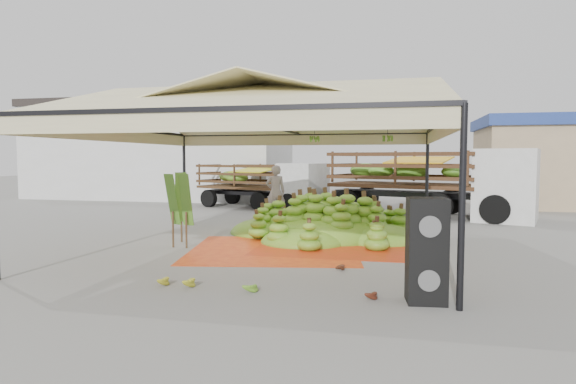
% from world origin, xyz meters
% --- Properties ---
extents(ground, '(90.00, 90.00, 0.00)m').
position_xyz_m(ground, '(0.00, 0.00, 0.00)').
color(ground, slate).
rests_on(ground, ground).
extents(canopy_tent, '(8.10, 8.10, 4.00)m').
position_xyz_m(canopy_tent, '(0.00, 0.00, 3.30)').
color(canopy_tent, black).
rests_on(canopy_tent, ground).
extents(building_white, '(14.30, 6.30, 5.40)m').
position_xyz_m(building_white, '(-10.00, 14.00, 2.71)').
color(building_white, silver).
rests_on(building_white, ground).
extents(building_tan, '(6.30, 5.30, 4.10)m').
position_xyz_m(building_tan, '(10.00, 13.00, 2.07)').
color(building_tan, tan).
rests_on(building_tan, ground).
extents(tarp_left, '(4.55, 4.40, 0.01)m').
position_xyz_m(tarp_left, '(0.19, -0.08, 0.01)').
color(tarp_left, '#E75715').
rests_on(tarp_left, ground).
extents(tarp_right, '(4.25, 4.45, 0.01)m').
position_xyz_m(tarp_right, '(1.78, 1.26, 0.01)').
color(tarp_right, red).
rests_on(tarp_right, ground).
extents(banana_heap, '(7.22, 6.67, 1.24)m').
position_xyz_m(banana_heap, '(1.16, 2.11, 0.62)').
color(banana_heap, '#3D841B').
rests_on(banana_heap, ground).
extents(hand_yellow_a, '(0.59, 0.52, 0.23)m').
position_xyz_m(hand_yellow_a, '(-0.48, -3.70, 0.11)').
color(hand_yellow_a, gold).
rests_on(hand_yellow_a, ground).
extents(hand_yellow_b, '(0.57, 0.51, 0.22)m').
position_xyz_m(hand_yellow_b, '(-0.96, -3.70, 0.11)').
color(hand_yellow_b, gold).
rests_on(hand_yellow_b, ground).
extents(hand_red_a, '(0.48, 0.43, 0.19)m').
position_xyz_m(hand_red_a, '(2.65, -3.70, 0.09)').
color(hand_red_a, '#521D12').
rests_on(hand_red_a, ground).
extents(hand_red_b, '(0.47, 0.44, 0.17)m').
position_xyz_m(hand_red_b, '(1.96, -1.90, 0.09)').
color(hand_red_b, '#512912').
rests_on(hand_red_b, ground).
extents(hand_green, '(0.54, 0.50, 0.20)m').
position_xyz_m(hand_green, '(0.68, -3.70, 0.10)').
color(hand_green, '#4B7919').
rests_on(hand_green, ground).
extents(hanging_bunches, '(1.74, 0.24, 0.20)m').
position_xyz_m(hanging_bunches, '(2.14, -1.25, 2.62)').
color(hanging_bunches, '#3B7718').
rests_on(hanging_bunches, ground).
extents(speaker_stack, '(0.63, 0.57, 1.62)m').
position_xyz_m(speaker_stack, '(3.54, -3.70, 0.81)').
color(speaker_stack, black).
rests_on(speaker_stack, ground).
extents(banana_leaves, '(0.96, 1.36, 3.70)m').
position_xyz_m(banana_leaves, '(-2.22, 0.11, 0.00)').
color(banana_leaves, '#3B741F').
rests_on(banana_leaves, ground).
extents(vendor, '(0.84, 0.70, 1.97)m').
position_xyz_m(vendor, '(-1.22, 5.76, 0.99)').
color(vendor, gray).
rests_on(vendor, ground).
extents(truck_left, '(6.18, 3.75, 2.01)m').
position_xyz_m(truck_left, '(-2.56, 9.30, 1.24)').
color(truck_left, '#4C3319').
rests_on(truck_left, ground).
extents(truck_right, '(7.83, 4.61, 2.55)m').
position_xyz_m(truck_right, '(4.61, 7.78, 1.57)').
color(truck_right, '#4D2D19').
rests_on(truck_right, ground).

